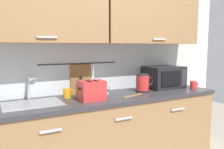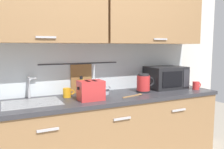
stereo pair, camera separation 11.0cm
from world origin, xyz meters
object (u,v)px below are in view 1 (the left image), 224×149
object	(u,v)px
microwave	(164,77)
dish_soap_bottle	(81,86)
electric_kettle	(143,83)
wooden_spoon	(135,95)
mixing_bowl	(101,90)
mug_by_kettle	(194,85)
mug_near_sink	(67,93)
toaster	(92,90)

from	to	relation	value
microwave	dish_soap_bottle	bearing A→B (deg)	173.77
dish_soap_bottle	microwave	bearing A→B (deg)	-6.23
electric_kettle	wooden_spoon	world-z (taller)	electric_kettle
microwave	mixing_bowl	xyz separation A→B (m)	(-0.86, 0.01, -0.09)
mug_by_kettle	wooden_spoon	bearing A→B (deg)	-179.96
dish_soap_bottle	mug_near_sink	size ratio (longest dim) A/B	1.63
mixing_bowl	mug_by_kettle	xyz separation A→B (m)	(1.14, -0.25, 0.00)
mug_near_sink	mug_by_kettle	distance (m)	1.54
mug_near_sink	wooden_spoon	bearing A→B (deg)	-20.00
electric_kettle	toaster	world-z (taller)	electric_kettle
wooden_spoon	mug_by_kettle	bearing A→B (deg)	0.04
toaster	mug_by_kettle	size ratio (longest dim) A/B	2.13
dish_soap_bottle	wooden_spoon	bearing A→B (deg)	-36.41
microwave	dish_soap_bottle	xyz separation A→B (m)	(-1.06, 0.12, -0.05)
electric_kettle	mug_near_sink	world-z (taller)	electric_kettle
toaster	mug_by_kettle	world-z (taller)	toaster
mug_near_sink	mixing_bowl	xyz separation A→B (m)	(0.38, 0.01, -0.00)
electric_kettle	toaster	distance (m)	0.69
microwave	mixing_bowl	world-z (taller)	microwave
electric_kettle	dish_soap_bottle	size ratio (longest dim) A/B	1.16
dish_soap_bottle	wooden_spoon	distance (m)	0.60
dish_soap_bottle	wooden_spoon	size ratio (longest dim) A/B	0.72
mug_near_sink	wooden_spoon	size ratio (longest dim) A/B	0.44
toaster	microwave	bearing A→B (deg)	11.23
mug_near_sink	toaster	distance (m)	0.29
dish_soap_bottle	mug_by_kettle	bearing A→B (deg)	-14.68
mixing_bowl	mug_by_kettle	size ratio (longest dim) A/B	1.78
dish_soap_bottle	mug_by_kettle	world-z (taller)	dish_soap_bottle
wooden_spoon	dish_soap_bottle	bearing A→B (deg)	143.59
toaster	wooden_spoon	xyz separation A→B (m)	(0.49, -0.02, -0.09)
mug_by_kettle	wooden_spoon	size ratio (longest dim) A/B	0.44
toaster	dish_soap_bottle	bearing A→B (deg)	88.17
mug_near_sink	mixing_bowl	distance (m)	0.38
mug_near_sink	wooden_spoon	distance (m)	0.71
mixing_bowl	mug_by_kettle	bearing A→B (deg)	-12.24
mixing_bowl	electric_kettle	bearing A→B (deg)	-12.57
toaster	mug_by_kettle	bearing A→B (deg)	-0.93
microwave	mug_near_sink	world-z (taller)	microwave
dish_soap_bottle	electric_kettle	bearing A→B (deg)	-17.25
microwave	mug_near_sink	distance (m)	1.25
mixing_bowl	mug_by_kettle	world-z (taller)	mug_by_kettle
mug_near_sink	toaster	size ratio (longest dim) A/B	0.47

